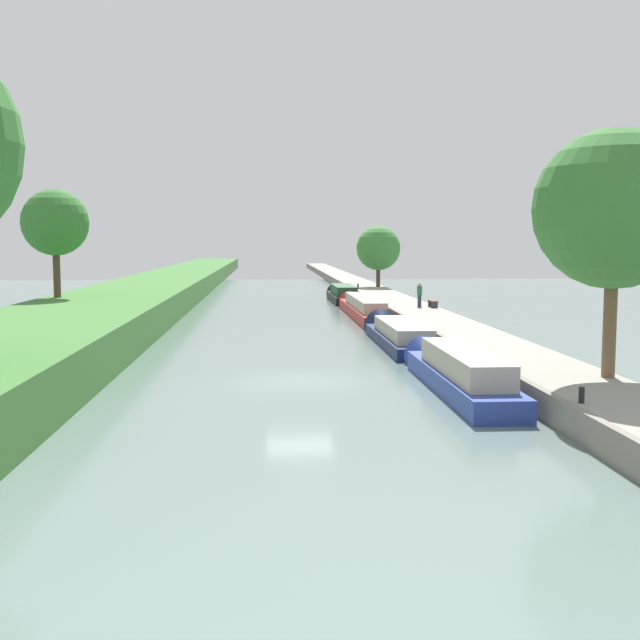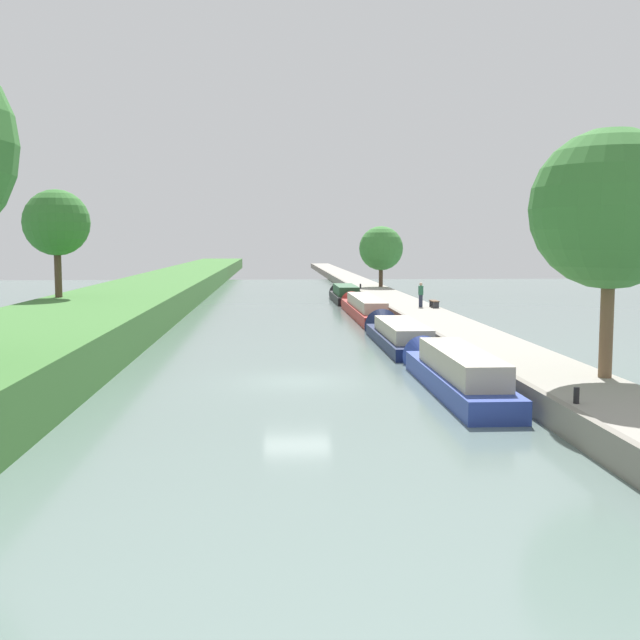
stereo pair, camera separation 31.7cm
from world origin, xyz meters
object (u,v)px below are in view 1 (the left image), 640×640
at_px(mooring_bollard_near, 582,395).
at_px(mooring_bollard_far, 358,286).
at_px(narrowboat_blue, 457,372).
at_px(park_bench, 433,302).
at_px(narrowboat_black, 342,294).
at_px(person_walking, 420,294).
at_px(narrowboat_navy, 397,334).
at_px(narrowboat_red, 362,308).

bearing_deg(mooring_bollard_near, mooring_bollard_far, 90.00).
distance_m(narrowboat_blue, park_bench, 25.05).
height_order(narrowboat_black, person_walking, person_walking).
distance_m(narrowboat_navy, narrowboat_red, 14.81).
xyz_separation_m(narrowboat_blue, narrowboat_red, (-0.03, 27.38, -0.03)).
bearing_deg(narrowboat_blue, mooring_bollard_near, -74.44).
relative_size(narrowboat_blue, mooring_bollard_far, 25.54).
relative_size(narrowboat_black, mooring_bollard_near, 24.71).
xyz_separation_m(person_walking, mooring_bollard_far, (-1.72, 21.15, -0.65)).
bearing_deg(narrowboat_red, person_walking, -33.52).
relative_size(narrowboat_blue, narrowboat_red, 0.68).
relative_size(narrowboat_navy, mooring_bollard_far, 26.79).
relative_size(narrowboat_navy, narrowboat_black, 1.08).
relative_size(narrowboat_navy, person_walking, 7.26).
bearing_deg(person_walking, mooring_bollard_near, -93.12).
relative_size(narrowboat_blue, person_walking, 6.92).
xyz_separation_m(narrowboat_navy, person_walking, (3.59, 12.43, 1.22)).
xyz_separation_m(narrowboat_red, person_walking, (3.60, -2.38, 1.11)).
height_order(narrowboat_black, mooring_bollard_near, narrowboat_black).
bearing_deg(narrowboat_red, narrowboat_navy, -89.96).
bearing_deg(mooring_bollard_far, person_walking, -85.35).
bearing_deg(mooring_bollard_far, mooring_bollard_near, -90.00).
relative_size(narrowboat_red, person_walking, 10.22).
height_order(narrowboat_navy, narrowboat_black, narrowboat_black).
distance_m(person_walking, park_bench, 1.06).
bearing_deg(park_bench, mooring_bollard_near, -94.71).
xyz_separation_m(narrowboat_blue, person_walking, (3.56, 24.99, 1.08)).
distance_m(narrowboat_red, person_walking, 4.46).
relative_size(narrowboat_black, mooring_bollard_far, 24.71).
bearing_deg(mooring_bollard_far, narrowboat_black, -113.78).
bearing_deg(narrowboat_navy, mooring_bollard_near, -84.45).
bearing_deg(park_bench, narrowboat_navy, -110.17).
distance_m(narrowboat_red, park_bench, 5.25).
bearing_deg(narrowboat_black, narrowboat_red, -89.80).
bearing_deg(mooring_bollard_near, person_walking, 86.88).
bearing_deg(narrowboat_navy, narrowboat_red, 90.04).
bearing_deg(narrowboat_navy, mooring_bollard_far, 86.82).
distance_m(narrowboat_black, person_walking, 17.21).
bearing_deg(park_bench, narrowboat_black, 104.73).
bearing_deg(person_walking, narrowboat_black, 102.27).
xyz_separation_m(narrowboat_red, mooring_bollard_near, (1.88, -33.99, 0.46)).
distance_m(narrowboat_blue, mooring_bollard_near, 6.88).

